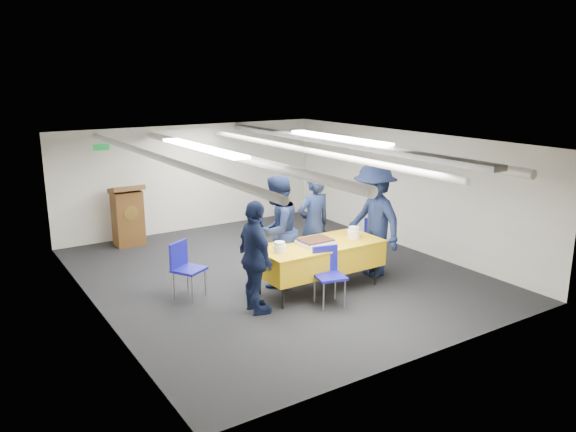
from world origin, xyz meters
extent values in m
plane|color=black|center=(0.00, 0.00, 0.00)|extent=(7.00, 7.00, 0.00)
cube|color=silver|center=(0.00, 3.49, 1.15)|extent=(6.00, 0.02, 2.30)
cube|color=silver|center=(-2.99, 0.00, 1.15)|extent=(0.02, 7.00, 2.30)
cube|color=silver|center=(2.99, 0.00, 1.15)|extent=(0.02, 7.00, 2.30)
cube|color=white|center=(0.00, 0.00, 2.29)|extent=(6.00, 7.00, 0.02)
cylinder|color=silver|center=(-2.00, 0.00, 2.18)|extent=(0.10, 6.90, 0.10)
cylinder|color=silver|center=(-0.90, 0.00, 2.14)|extent=(0.14, 6.90, 0.14)
cylinder|color=silver|center=(0.60, 0.00, 2.10)|extent=(0.10, 6.90, 0.10)
cylinder|color=silver|center=(1.90, 0.00, 2.06)|extent=(0.14, 6.90, 0.14)
cube|color=gray|center=(1.20, 0.00, 2.20)|extent=(0.28, 6.90, 0.08)
cube|color=white|center=(-1.30, 0.00, 2.27)|extent=(0.25, 2.60, 0.04)
cube|color=white|center=(1.30, 0.00, 2.27)|extent=(0.25, 2.60, 0.04)
cube|color=#0C591E|center=(-1.90, 3.47, 1.95)|extent=(0.30, 0.04, 0.12)
cylinder|color=black|center=(-0.71, -1.35, 0.18)|extent=(0.04, 0.04, 0.36)
cylinder|color=black|center=(1.09, -1.35, 0.18)|extent=(0.04, 0.04, 0.36)
cylinder|color=black|center=(-0.71, -0.68, 0.18)|extent=(0.04, 0.04, 0.36)
cylinder|color=black|center=(1.09, -0.68, 0.18)|extent=(0.04, 0.04, 0.36)
cube|color=gold|center=(0.19, -1.01, 0.54)|extent=(2.02, 0.89, 0.39)
cube|color=gold|center=(0.19, -1.01, 0.76)|extent=(2.04, 0.91, 0.03)
cube|color=white|center=(0.11, -1.02, 0.80)|extent=(0.51, 0.40, 0.06)
cube|color=black|center=(0.11, -1.02, 0.84)|extent=(0.49, 0.38, 0.03)
sphere|color=#161094|center=(-0.12, -1.20, 0.84)|extent=(0.04, 0.04, 0.04)
sphere|color=#161094|center=(-0.12, -0.83, 0.84)|extent=(0.04, 0.04, 0.04)
sphere|color=#161094|center=(-0.01, -1.20, 0.84)|extent=(0.04, 0.04, 0.04)
sphere|color=#161094|center=(-0.01, -0.83, 0.84)|extent=(0.04, 0.04, 0.04)
sphere|color=#161094|center=(0.11, -1.20, 0.84)|extent=(0.04, 0.04, 0.04)
sphere|color=#161094|center=(0.11, -0.83, 0.84)|extent=(0.04, 0.04, 0.04)
sphere|color=#161094|center=(0.22, -1.20, 0.84)|extent=(0.04, 0.04, 0.04)
sphere|color=#161094|center=(0.22, -0.83, 0.84)|extent=(0.04, 0.04, 0.04)
sphere|color=#161094|center=(0.33, -1.20, 0.84)|extent=(0.04, 0.04, 0.04)
sphere|color=#161094|center=(0.33, -0.83, 0.84)|extent=(0.04, 0.04, 0.04)
sphere|color=#161094|center=(-0.14, -1.11, 0.84)|extent=(0.04, 0.04, 0.04)
sphere|color=#161094|center=(0.35, -1.11, 0.84)|extent=(0.04, 0.04, 0.04)
sphere|color=#161094|center=(-0.14, -1.02, 0.84)|extent=(0.04, 0.04, 0.04)
sphere|color=#161094|center=(0.35, -1.02, 0.84)|extent=(0.04, 0.04, 0.04)
sphere|color=#161094|center=(-0.14, -0.92, 0.84)|extent=(0.04, 0.04, 0.04)
sphere|color=#161094|center=(0.35, -0.92, 0.84)|extent=(0.04, 0.04, 0.04)
cylinder|color=white|center=(-0.58, -1.06, 0.83)|extent=(0.19, 0.19, 0.11)
cylinder|color=white|center=(-0.58, -1.06, 0.91)|extent=(0.16, 0.16, 0.05)
cylinder|color=white|center=(0.84, -1.06, 0.84)|extent=(0.20, 0.20, 0.13)
cylinder|color=white|center=(0.84, -1.06, 0.93)|extent=(0.17, 0.17, 0.05)
cube|color=brown|center=(-1.60, 3.05, 0.55)|extent=(0.55, 0.45, 1.10)
cube|color=brown|center=(-1.60, 3.02, 1.15)|extent=(0.62, 0.53, 0.21)
cylinder|color=gold|center=(-1.60, 2.81, 0.70)|extent=(0.28, 0.02, 0.28)
cylinder|color=gray|center=(-0.25, -1.73, 0.21)|extent=(0.02, 0.02, 0.43)
cylinder|color=gray|center=(0.08, -1.81, 0.21)|extent=(0.02, 0.02, 0.43)
cylinder|color=gray|center=(-0.17, -1.40, 0.21)|extent=(0.02, 0.02, 0.43)
cylinder|color=gray|center=(0.16, -1.48, 0.21)|extent=(0.02, 0.02, 0.43)
cube|color=#141293|center=(-0.04, -1.61, 0.45)|extent=(0.50, 0.50, 0.04)
cube|color=#141293|center=(0.00, -1.42, 0.67)|extent=(0.40, 0.13, 0.40)
cylinder|color=gray|center=(1.25, -0.56, 0.21)|extent=(0.02, 0.02, 0.43)
cylinder|color=gray|center=(1.32, -0.90, 0.21)|extent=(0.02, 0.02, 0.43)
cylinder|color=gray|center=(1.58, -0.49, 0.21)|extent=(0.02, 0.02, 0.43)
cylinder|color=gray|center=(1.65, -0.82, 0.21)|extent=(0.02, 0.02, 0.43)
cube|color=#141293|center=(1.45, -0.69, 0.45)|extent=(0.50, 0.50, 0.04)
cube|color=#141293|center=(1.64, -0.65, 0.67)|extent=(0.12, 0.40, 0.40)
cylinder|color=gray|center=(-1.74, -0.43, 0.21)|extent=(0.02, 0.02, 0.43)
cylinder|color=gray|center=(-1.44, -0.26, 0.21)|extent=(0.02, 0.02, 0.43)
cylinder|color=gray|center=(-1.91, -0.13, 0.21)|extent=(0.02, 0.02, 0.43)
cylinder|color=gray|center=(-1.61, 0.04, 0.21)|extent=(0.02, 0.02, 0.43)
cube|color=#141293|center=(-1.67, -0.20, 0.45)|extent=(0.57, 0.57, 0.04)
cube|color=#141293|center=(-1.77, -0.03, 0.67)|extent=(0.37, 0.23, 0.40)
imported|color=black|center=(0.54, -0.37, 0.88)|extent=(0.65, 0.44, 1.76)
imported|color=black|center=(-0.26, -0.46, 0.91)|extent=(1.09, 1.00, 1.82)
imported|color=black|center=(-1.09, -1.23, 0.83)|extent=(0.50, 1.00, 1.65)
imported|color=black|center=(1.36, -0.96, 0.96)|extent=(0.77, 1.28, 1.93)
camera|label=1|loc=(-4.80, -7.84, 3.35)|focal=35.00mm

